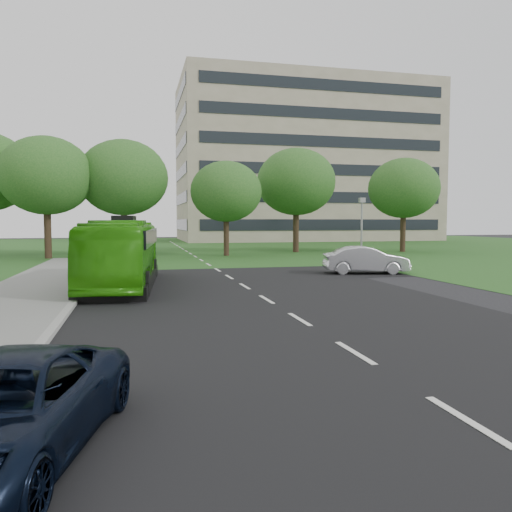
{
  "coord_description": "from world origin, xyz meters",
  "views": [
    {
      "loc": [
        -4.82,
        -16.42,
        3.03
      ],
      "look_at": [
        -0.08,
        3.44,
        1.6
      ],
      "focal_mm": 35.0,
      "sensor_mm": 36.0,
      "label": 1
    }
  ],
  "objects_px": {
    "tree_park_b": "(123,178)",
    "camera_pole": "(362,222)",
    "office_building": "(304,163)",
    "tree_park_e": "(404,188)",
    "suv": "(3,410)",
    "tree_park_c": "(226,192)",
    "sedan": "(366,260)",
    "tree_park_d": "(296,182)",
    "tree_park_a": "(46,176)",
    "bus": "(122,253)"
  },
  "relations": [
    {
      "from": "tree_park_e",
      "to": "bus",
      "type": "relative_size",
      "value": 0.83
    },
    {
      "from": "tree_park_a",
      "to": "tree_park_c",
      "type": "height_order",
      "value": "tree_park_a"
    },
    {
      "from": "tree_park_a",
      "to": "office_building",
      "type": "bearing_deg",
      "value": 46.15
    },
    {
      "from": "sedan",
      "to": "suv",
      "type": "distance_m",
      "value": 24.47
    },
    {
      "from": "office_building",
      "to": "sedan",
      "type": "bearing_deg",
      "value": -105.03
    },
    {
      "from": "tree_park_e",
      "to": "bus",
      "type": "distance_m",
      "value": 33.64
    },
    {
      "from": "tree_park_e",
      "to": "suv",
      "type": "bearing_deg",
      "value": -125.79
    },
    {
      "from": "office_building",
      "to": "camera_pole",
      "type": "relative_size",
      "value": 8.7
    },
    {
      "from": "office_building",
      "to": "tree_park_e",
      "type": "bearing_deg",
      "value": -92.08
    },
    {
      "from": "tree_park_e",
      "to": "sedan",
      "type": "height_order",
      "value": "tree_park_e"
    },
    {
      "from": "office_building",
      "to": "suv",
      "type": "relative_size",
      "value": 8.58
    },
    {
      "from": "bus",
      "to": "sedan",
      "type": "relative_size",
      "value": 2.29
    },
    {
      "from": "tree_park_b",
      "to": "camera_pole",
      "type": "xyz_separation_m",
      "value": [
        15.88,
        -13.57,
        -3.79
      ]
    },
    {
      "from": "tree_park_e",
      "to": "camera_pole",
      "type": "bearing_deg",
      "value": -128.93
    },
    {
      "from": "office_building",
      "to": "tree_park_e",
      "type": "relative_size",
      "value": 4.36
    },
    {
      "from": "tree_park_a",
      "to": "camera_pole",
      "type": "distance_m",
      "value": 25.19
    },
    {
      "from": "tree_park_b",
      "to": "bus",
      "type": "distance_m",
      "value": 21.48
    },
    {
      "from": "tree_park_a",
      "to": "suv",
      "type": "bearing_deg",
      "value": -81.66
    },
    {
      "from": "tree_park_a",
      "to": "sedan",
      "type": "distance_m",
      "value": 26.64
    },
    {
      "from": "suv",
      "to": "camera_pole",
      "type": "bearing_deg",
      "value": 70.26
    },
    {
      "from": "tree_park_b",
      "to": "tree_park_c",
      "type": "height_order",
      "value": "tree_park_b"
    },
    {
      "from": "tree_park_a",
      "to": "tree_park_c",
      "type": "xyz_separation_m",
      "value": [
        14.63,
        -0.19,
        -1.08
      ]
    },
    {
      "from": "tree_park_a",
      "to": "suv",
      "type": "xyz_separation_m",
      "value": [
        5.35,
        -36.47,
        -6.02
      ]
    },
    {
      "from": "tree_park_a",
      "to": "suv",
      "type": "distance_m",
      "value": 37.35
    },
    {
      "from": "tree_park_e",
      "to": "bus",
      "type": "xyz_separation_m",
      "value": [
        -26.22,
        -20.53,
        -4.71
      ]
    },
    {
      "from": "tree_park_c",
      "to": "suv",
      "type": "xyz_separation_m",
      "value": [
        -9.28,
        -36.28,
        -4.94
      ]
    },
    {
      "from": "office_building",
      "to": "tree_park_a",
      "type": "xyz_separation_m",
      "value": [
        -33.8,
        -35.19,
        -5.83
      ]
    },
    {
      "from": "bus",
      "to": "camera_pole",
      "type": "xyz_separation_m",
      "value": [
        15.5,
        7.26,
        1.44
      ]
    },
    {
      "from": "tree_park_b",
      "to": "sedan",
      "type": "height_order",
      "value": "tree_park_b"
    },
    {
      "from": "sedan",
      "to": "camera_pole",
      "type": "bearing_deg",
      "value": -9.48
    },
    {
      "from": "tree_park_a",
      "to": "bus",
      "type": "relative_size",
      "value": 0.89
    },
    {
      "from": "suv",
      "to": "tree_park_b",
      "type": "bearing_deg",
      "value": 103.29
    },
    {
      "from": "tree_park_d",
      "to": "suv",
      "type": "bearing_deg",
      "value": -112.91
    },
    {
      "from": "tree_park_b",
      "to": "suv",
      "type": "relative_size",
      "value": 2.15
    },
    {
      "from": "tree_park_a",
      "to": "tree_park_e",
      "type": "bearing_deg",
      "value": 2.28
    },
    {
      "from": "office_building",
      "to": "bus",
      "type": "bearing_deg",
      "value": -116.77
    },
    {
      "from": "tree_park_c",
      "to": "sedan",
      "type": "bearing_deg",
      "value": -72.51
    },
    {
      "from": "office_building",
      "to": "tree_park_c",
      "type": "relative_size",
      "value": 4.86
    },
    {
      "from": "tree_park_b",
      "to": "tree_park_c",
      "type": "xyz_separation_m",
      "value": [
        8.66,
        -1.78,
        -1.17
      ]
    },
    {
      "from": "bus",
      "to": "suv",
      "type": "height_order",
      "value": "bus"
    },
    {
      "from": "tree_park_a",
      "to": "sedan",
      "type": "relative_size",
      "value": 2.04
    },
    {
      "from": "tree_park_d",
      "to": "tree_park_e",
      "type": "bearing_deg",
      "value": -10.61
    },
    {
      "from": "tree_park_a",
      "to": "camera_pole",
      "type": "relative_size",
      "value": 2.13
    },
    {
      "from": "tree_park_d",
      "to": "office_building",
      "type": "bearing_deg",
      "value": 69.93
    },
    {
      "from": "tree_park_d",
      "to": "tree_park_a",
      "type": "bearing_deg",
      "value": -171.64
    },
    {
      "from": "camera_pole",
      "to": "tree_park_c",
      "type": "bearing_deg",
      "value": 120.0
    },
    {
      "from": "sedan",
      "to": "camera_pole",
      "type": "xyz_separation_m",
      "value": [
        1.99,
        4.79,
        2.18
      ]
    },
    {
      "from": "tree_park_e",
      "to": "suv",
      "type": "height_order",
      "value": "tree_park_e"
    },
    {
      "from": "tree_park_e",
      "to": "sedan",
      "type": "xyz_separation_m",
      "value": [
        -12.72,
        -18.06,
        -5.45
      ]
    },
    {
      "from": "tree_park_c",
      "to": "camera_pole",
      "type": "distance_m",
      "value": 14.07
    }
  ]
}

